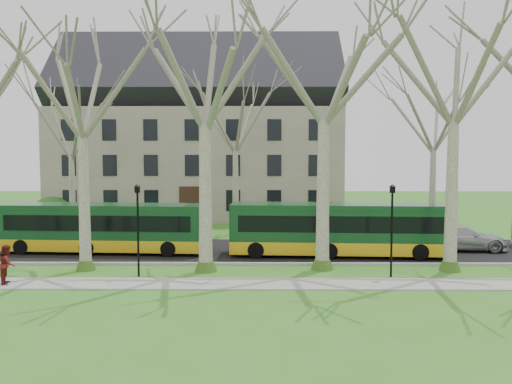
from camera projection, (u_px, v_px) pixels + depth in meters
ground at (264, 272)px, 24.70m from camera, size 120.00×120.00×0.00m
sidewalk at (265, 284)px, 22.20m from camera, size 70.00×2.00×0.06m
road at (264, 251)px, 30.18m from camera, size 80.00×8.00×0.06m
curb at (264, 264)px, 26.19m from camera, size 80.00×0.25×0.14m
building at (200, 133)px, 48.13m from camera, size 26.50×12.20×16.00m
tree_row_verge at (264, 130)px, 24.52m from camera, size 49.00×7.00×14.00m
tree_row_far at (244, 153)px, 35.27m from camera, size 33.00×7.00×12.00m
lamp_row at (265, 223)px, 23.52m from camera, size 36.22×0.22×4.30m
hedges at (203, 218)px, 38.63m from camera, size 30.60×8.60×2.00m
bus_lead at (104, 227)px, 29.48m from camera, size 11.93×3.19×2.95m
bus_follow at (339, 229)px, 28.46m from camera, size 12.40×3.26×3.07m
sedan at (461, 238)px, 30.20m from camera, size 5.33×2.50×1.50m
pedestrian_b at (7, 264)px, 22.15m from camera, size 0.87×0.99×1.73m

